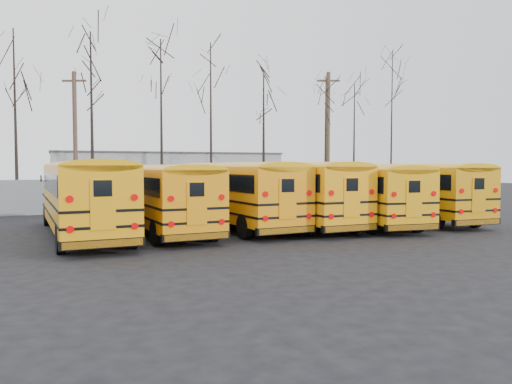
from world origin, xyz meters
name	(u,v)px	position (x,y,z in m)	size (l,w,h in m)	color
ground	(283,233)	(0.00, 0.00, 0.00)	(120.00, 120.00, 0.00)	black
fence	(202,194)	(0.00, 12.00, 1.00)	(40.00, 0.04, 2.00)	gray
distant_building	(167,173)	(2.00, 32.00, 2.00)	(22.00, 8.00, 4.00)	#A7A6A2
bus_a	(84,192)	(-7.68, 1.64, 1.78)	(3.12, 10.96, 3.03)	black
bus_b	(161,192)	(-4.64, 1.95, 1.68)	(2.97, 10.37, 2.87)	black
bus_c	(234,189)	(-1.30, 2.35, 1.74)	(3.30, 10.78, 2.97)	black
bus_d	(290,188)	(1.34, 2.05, 1.75)	(3.01, 10.78, 2.99)	black
bus_e	(357,189)	(4.45, 1.28, 1.67)	(3.28, 10.36, 2.85)	black
bus_f	(408,187)	(7.79, 1.73, 1.72)	(2.78, 10.55, 2.93)	black
utility_pole_left	(75,139)	(-7.43, 15.19, 4.48)	(1.46, 0.76, 8.73)	brown
utility_pole_right	(328,135)	(11.68, 16.36, 5.25)	(1.74, 0.81, 10.23)	brown
tree_2	(15,120)	(-10.92, 16.49, 5.70)	(0.26, 0.26, 11.39)	black
tree_3	(92,120)	(-6.27, 17.12, 5.90)	(0.26, 0.26, 11.81)	black
tree_4	(161,122)	(-1.55, 17.06, 5.87)	(0.26, 0.26, 11.74)	black
tree_5	(211,124)	(1.86, 16.19, 5.81)	(0.26, 0.26, 11.62)	black
tree_6	(264,139)	(5.74, 15.56, 4.78)	(0.26, 0.26, 9.56)	black
tree_7	(325,139)	(10.97, 15.53, 4.83)	(0.26, 0.26, 9.66)	black
tree_8	(354,142)	(14.16, 16.40, 4.71)	(0.26, 0.26, 9.42)	black
tree_9	(392,125)	(17.76, 16.26, 6.21)	(0.26, 0.26, 12.43)	black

